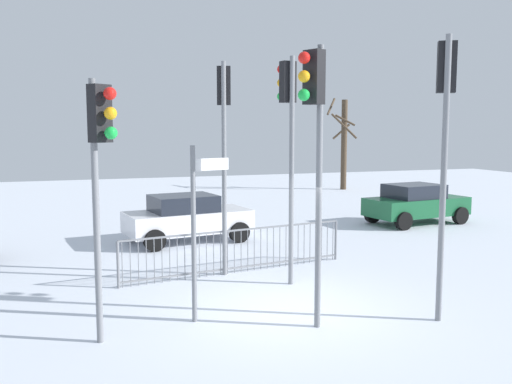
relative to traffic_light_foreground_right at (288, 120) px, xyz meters
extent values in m
plane|color=silver|center=(-0.77, -1.78, -3.70)|extent=(60.00, 60.00, 0.00)
cylinder|color=slate|center=(0.03, -0.13, -1.17)|extent=(0.11, 0.11, 5.07)
cube|color=black|center=(-0.01, 0.03, 0.82)|extent=(0.36, 0.29, 0.90)
sphere|color=red|center=(-0.06, 0.27, 1.12)|extent=(0.20, 0.20, 0.20)
sphere|color=orange|center=(-0.06, 0.27, 0.82)|extent=(0.20, 0.20, 0.20)
sphere|color=green|center=(-0.06, 0.27, 0.52)|extent=(0.20, 0.20, 0.20)
cylinder|color=slate|center=(-1.16, 1.13, -1.17)|extent=(0.11, 0.11, 5.06)
cube|color=black|center=(-1.11, 1.29, 0.80)|extent=(0.37, 0.30, 0.90)
sphere|color=red|center=(-1.04, 1.53, 1.10)|extent=(0.20, 0.20, 0.20)
sphere|color=orange|center=(-1.04, 1.53, 0.80)|extent=(0.20, 0.20, 0.20)
sphere|color=green|center=(-1.04, 1.53, 0.50)|extent=(0.20, 0.20, 0.20)
cylinder|color=slate|center=(1.67, -3.23, -1.13)|extent=(0.11, 0.11, 5.14)
cube|color=black|center=(1.76, -3.09, 0.88)|extent=(0.39, 0.35, 0.90)
sphere|color=red|center=(1.88, -2.88, 1.18)|extent=(0.20, 0.20, 0.20)
sphere|color=orange|center=(1.88, -2.88, 0.88)|extent=(0.20, 0.20, 0.20)
sphere|color=green|center=(1.88, -2.88, 0.58)|extent=(0.20, 0.20, 0.20)
cylinder|color=slate|center=(-4.27, -2.28, -1.56)|extent=(0.11, 0.11, 4.29)
cube|color=black|center=(-4.17, -2.42, 0.04)|extent=(0.39, 0.37, 0.90)
sphere|color=red|center=(-4.02, -2.62, 0.34)|extent=(0.20, 0.20, 0.20)
sphere|color=orange|center=(-4.02, -2.62, 0.04)|extent=(0.20, 0.20, 0.20)
sphere|color=green|center=(-4.02, -2.62, -0.26)|extent=(0.20, 0.20, 0.20)
cylinder|color=slate|center=(-0.57, -2.81, -1.25)|extent=(0.11, 0.11, 4.91)
cube|color=black|center=(-0.72, -2.87, 0.65)|extent=(0.33, 0.38, 0.90)
sphere|color=red|center=(-0.95, -2.98, 0.95)|extent=(0.20, 0.20, 0.20)
sphere|color=orange|center=(-0.95, -2.98, 0.65)|extent=(0.20, 0.20, 0.20)
sphere|color=green|center=(-0.95, -2.98, 0.35)|extent=(0.20, 0.20, 0.20)
cylinder|color=slate|center=(-2.57, -1.83, -2.10)|extent=(0.09, 0.09, 3.21)
cube|color=white|center=(-2.20, -1.71, -0.84)|extent=(0.68, 0.23, 0.22)
cube|color=slate|center=(-0.81, 1.23, -2.65)|extent=(5.79, 0.92, 0.04)
cube|color=slate|center=(-0.81, 1.23, -3.58)|extent=(5.79, 0.92, 0.04)
cylinder|color=slate|center=(-3.61, 0.80, -3.18)|extent=(0.02, 0.02, 1.05)
cylinder|color=slate|center=(-3.43, 0.83, -3.18)|extent=(0.02, 0.02, 1.05)
cylinder|color=slate|center=(-3.24, 0.86, -3.18)|extent=(0.02, 0.02, 1.05)
cylinder|color=slate|center=(-3.06, 0.88, -3.18)|extent=(0.02, 0.02, 1.05)
cylinder|color=slate|center=(-2.88, 0.91, -3.18)|extent=(0.02, 0.02, 1.05)
cylinder|color=slate|center=(-2.70, 0.94, -3.18)|extent=(0.02, 0.02, 1.05)
cylinder|color=slate|center=(-2.52, 0.97, -3.18)|extent=(0.02, 0.02, 1.05)
cylinder|color=slate|center=(-2.34, 0.99, -3.18)|extent=(0.02, 0.02, 1.05)
cylinder|color=slate|center=(-2.16, 1.02, -3.18)|extent=(0.02, 0.02, 1.05)
cylinder|color=slate|center=(-1.98, 1.05, -3.18)|extent=(0.02, 0.02, 1.05)
cylinder|color=slate|center=(-1.80, 1.08, -3.18)|extent=(0.02, 0.02, 1.05)
cylinder|color=slate|center=(-1.62, 1.10, -3.18)|extent=(0.02, 0.02, 1.05)
cylinder|color=slate|center=(-1.44, 1.13, -3.18)|extent=(0.02, 0.02, 1.05)
cylinder|color=slate|center=(-1.26, 1.16, -3.18)|extent=(0.02, 0.02, 1.05)
cylinder|color=slate|center=(-1.08, 1.19, -3.18)|extent=(0.02, 0.02, 1.05)
cylinder|color=slate|center=(-0.90, 1.21, -3.18)|extent=(0.02, 0.02, 1.05)
cylinder|color=slate|center=(-0.71, 1.24, -3.18)|extent=(0.02, 0.02, 1.05)
cylinder|color=slate|center=(-0.53, 1.27, -3.18)|extent=(0.02, 0.02, 1.05)
cylinder|color=slate|center=(-0.35, 1.30, -3.18)|extent=(0.02, 0.02, 1.05)
cylinder|color=slate|center=(-0.17, 1.32, -3.18)|extent=(0.02, 0.02, 1.05)
cylinder|color=slate|center=(0.01, 1.35, -3.18)|extent=(0.02, 0.02, 1.05)
cylinder|color=slate|center=(0.19, 1.38, -3.18)|extent=(0.02, 0.02, 1.05)
cylinder|color=slate|center=(0.37, 1.41, -3.18)|extent=(0.02, 0.02, 1.05)
cylinder|color=slate|center=(0.55, 1.43, -3.18)|extent=(0.02, 0.02, 1.05)
cylinder|color=slate|center=(0.73, 1.46, -3.18)|extent=(0.02, 0.02, 1.05)
cylinder|color=slate|center=(0.91, 1.49, -3.18)|extent=(0.02, 0.02, 1.05)
cylinder|color=slate|center=(1.09, 1.52, -3.18)|extent=(0.02, 0.02, 1.05)
cylinder|color=slate|center=(1.27, 1.54, -3.18)|extent=(0.02, 0.02, 1.05)
cylinder|color=slate|center=(1.45, 1.57, -3.18)|extent=(0.02, 0.02, 1.05)
cylinder|color=slate|center=(1.63, 1.60, -3.18)|extent=(0.02, 0.02, 1.05)
cylinder|color=slate|center=(1.81, 1.63, -3.18)|extent=(0.02, 0.02, 1.05)
cylinder|color=slate|center=(2.00, 1.65, -3.18)|extent=(0.02, 0.02, 1.05)
cylinder|color=slate|center=(-3.70, 0.79, -3.18)|extent=(0.06, 0.06, 1.05)
cylinder|color=slate|center=(2.09, 1.67, -3.18)|extent=(0.06, 0.06, 1.05)
cube|color=silver|center=(-1.17, 5.27, -3.06)|extent=(4.02, 2.26, 0.65)
cube|color=#1E232D|center=(-1.32, 5.25, -2.51)|extent=(2.11, 1.77, 0.55)
cylinder|color=black|center=(0.04, 6.32, -3.38)|extent=(0.67, 0.32, 0.64)
cylinder|color=black|center=(0.30, 4.64, -3.38)|extent=(0.67, 0.32, 0.64)
cylinder|color=black|center=(-2.63, 5.91, -3.38)|extent=(0.67, 0.32, 0.64)
cylinder|color=black|center=(-2.37, 4.23, -3.38)|extent=(0.67, 0.32, 0.64)
cube|color=#195933|center=(7.54, 5.80, -3.06)|extent=(3.99, 2.19, 0.65)
cube|color=#1E232D|center=(7.39, 5.78, -2.51)|extent=(2.08, 1.74, 0.55)
cylinder|color=black|center=(8.76, 6.82, -3.38)|extent=(0.66, 0.30, 0.64)
cylinder|color=black|center=(8.99, 5.14, -3.38)|extent=(0.66, 0.30, 0.64)
cylinder|color=black|center=(6.09, 6.47, -3.38)|extent=(0.66, 0.30, 0.64)
cylinder|color=black|center=(6.31, 4.78, -3.38)|extent=(0.66, 0.30, 0.64)
cylinder|color=#473828|center=(10.49, 17.06, -1.13)|extent=(0.34, 0.34, 5.14)
cylinder|color=#473828|center=(10.15, 16.45, -0.06)|extent=(1.35, 0.83, 1.44)
cylinder|color=#473828|center=(9.89, 17.57, 1.07)|extent=(1.15, 1.33, 1.04)
cylinder|color=#473828|center=(10.56, 17.55, -0.37)|extent=(1.06, 0.26, 0.92)
cylinder|color=#473828|center=(10.27, 16.56, 0.27)|extent=(1.09, 0.57, 0.68)
camera|label=1|loc=(-4.70, -11.43, -0.20)|focal=38.82mm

